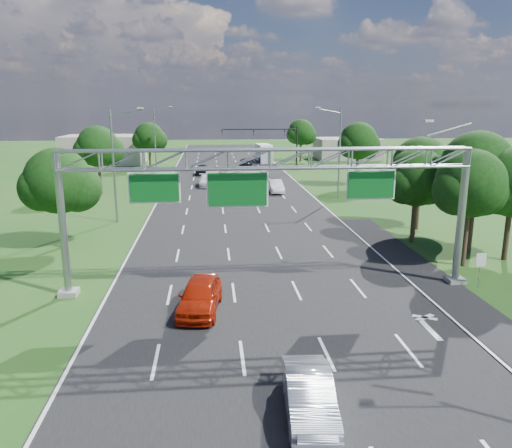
{
  "coord_description": "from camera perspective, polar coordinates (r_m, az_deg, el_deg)",
  "views": [
    {
      "loc": [
        -2.97,
        -15.04,
        10.36
      ],
      "look_at": [
        -0.4,
        12.9,
        3.64
      ],
      "focal_mm": 35.0,
      "sensor_mm": 36.0,
      "label": 1
    }
  ],
  "objects": [
    {
      "name": "car_queue_d",
      "position": [
        60.65,
        2.25,
        4.32
      ],
      "size": [
        1.67,
        4.54,
        1.49
      ],
      "primitive_type": "imported",
      "rotation": [
        0.0,
        0.0,
        0.02
      ],
      "color": "white",
      "rests_on": "ground"
    },
    {
      "name": "building_left",
      "position": [
        95.29,
        -16.93,
        8.15
      ],
      "size": [
        14.0,
        10.0,
        5.0
      ],
      "primitive_type": "cube",
      "color": "gray",
      "rests_on": "ground"
    },
    {
      "name": "silver_sedan",
      "position": [
        18.0,
        6.1,
        -18.9
      ],
      "size": [
        1.91,
        4.65,
        1.5
      ],
      "primitive_type": "imported",
      "rotation": [
        0.0,
        0.0,
        -0.07
      ],
      "color": "silver",
      "rests_on": "ground"
    },
    {
      "name": "tree_verge_la",
      "position": [
        39.07,
        -21.54,
        4.27
      ],
      "size": [
        5.76,
        4.8,
        7.4
      ],
      "color": "#2D2116",
      "rests_on": "ground"
    },
    {
      "name": "tree_verge_rd",
      "position": [
        66.06,
        11.67,
        9.08
      ],
      "size": [
        5.76,
        4.8,
        8.28
      ],
      "color": "#2D2116",
      "rests_on": "ground"
    },
    {
      "name": "box_truck",
      "position": [
        94.44,
        0.92,
        8.08
      ],
      "size": [
        2.95,
        8.48,
        3.14
      ],
      "rotation": [
        0.0,
        0.0,
        0.09
      ],
      "color": "white",
      "rests_on": "ground"
    },
    {
      "name": "traffic_signal",
      "position": [
        80.89,
        2.21,
        9.77
      ],
      "size": [
        12.21,
        0.24,
        7.0
      ],
      "color": "black",
      "rests_on": "ground"
    },
    {
      "name": "road_flare",
      "position": [
        33.53,
        18.25,
        -5.24
      ],
      "size": [
        3.0,
        30.0,
        0.02
      ],
      "primitive_type": "cube",
      "color": "black",
      "rests_on": "ground"
    },
    {
      "name": "building_right",
      "position": [
        101.07,
        10.36,
        8.5
      ],
      "size": [
        12.0,
        9.0,
        4.0
      ],
      "primitive_type": "cube",
      "color": "gray",
      "rests_on": "ground"
    },
    {
      "name": "tree_verge_lb",
      "position": [
        61.66,
        -17.55,
        8.24
      ],
      "size": [
        5.76,
        4.8,
        8.06
      ],
      "color": "#2D2116",
      "rests_on": "ground"
    },
    {
      "name": "tree_cluster_right",
      "position": [
        38.9,
        22.07,
        5.02
      ],
      "size": [
        9.91,
        14.6,
        8.68
      ],
      "color": "#2D2116",
      "rests_on": "ground"
    },
    {
      "name": "sign_gantry",
      "position": [
        27.46,
        1.7,
        6.2
      ],
      "size": [
        23.5,
        1.0,
        9.56
      ],
      "color": "gray",
      "rests_on": "ground"
    },
    {
      "name": "tree_verge_lc",
      "position": [
        85.83,
        -12.07,
        9.57
      ],
      "size": [
        5.76,
        4.8,
        7.62
      ],
      "color": "#2D2116",
      "rests_on": "ground"
    },
    {
      "name": "car_queue_b",
      "position": [
        87.35,
        -1.16,
        7.06
      ],
      "size": [
        2.46,
        4.71,
        1.27
      ],
      "primitive_type": "imported",
      "rotation": [
        0.0,
        0.0,
        -0.08
      ],
      "color": "black",
      "rests_on": "ground"
    },
    {
      "name": "car_queue_a",
      "position": [
        65.7,
        -5.71,
        4.94
      ],
      "size": [
        2.15,
        4.89,
        1.4
      ],
      "primitive_type": "imported",
      "rotation": [
        0.0,
        0.0,
        0.04
      ],
      "color": "white",
      "rests_on": "ground"
    },
    {
      "name": "car_queue_c",
      "position": [
        76.99,
        -6.19,
        6.22
      ],
      "size": [
        2.14,
        4.65,
        1.54
      ],
      "primitive_type": "imported",
      "rotation": [
        0.0,
        0.0,
        -0.07
      ],
      "color": "black",
      "rests_on": "ground"
    },
    {
      "name": "ground",
      "position": [
        46.31,
        -1.44,
        0.53
      ],
      "size": [
        220.0,
        220.0,
        0.0
      ],
      "primitive_type": "plane",
      "color": "#194715",
      "rests_on": "ground"
    },
    {
      "name": "red_coupe",
      "position": [
        25.96,
        -6.44,
        -8.16
      ],
      "size": [
        2.6,
        5.12,
        1.67
      ],
      "primitive_type": "imported",
      "rotation": [
        0.0,
        0.0,
        -0.13
      ],
      "color": "#B21F08",
      "rests_on": "ground"
    },
    {
      "name": "regulatory_sign",
      "position": [
        31.49,
        24.3,
        -4.09
      ],
      "size": [
        0.6,
        0.08,
        2.1
      ],
      "color": "gray",
      "rests_on": "ground"
    },
    {
      "name": "streetlight_l_far",
      "position": [
        80.62,
        -11.34,
        9.8
      ],
      "size": [
        2.97,
        0.22,
        10.16
      ],
      "color": "gray",
      "rests_on": "ground"
    },
    {
      "name": "road",
      "position": [
        46.31,
        -1.44,
        0.53
      ],
      "size": [
        18.0,
        180.0,
        0.02
      ],
      "primitive_type": "cube",
      "color": "black",
      "rests_on": "ground"
    },
    {
      "name": "streetlight_l_near",
      "position": [
        46.06,
        -15.77,
        7.0
      ],
      "size": [
        2.97,
        0.22,
        10.16
      ],
      "color": "gray",
      "rests_on": "ground"
    },
    {
      "name": "streetlight_r_mid",
      "position": [
        57.06,
        9.35,
        8.48
      ],
      "size": [
        2.97,
        0.22,
        10.16
      ],
      "color": "gray",
      "rests_on": "ground"
    },
    {
      "name": "tree_verge_re",
      "position": [
        94.77,
        5.2,
        10.28
      ],
      "size": [
        5.76,
        4.8,
        7.84
      ],
      "color": "#2D2116",
      "rests_on": "ground"
    }
  ]
}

